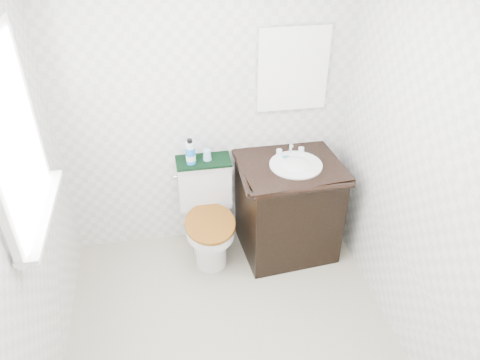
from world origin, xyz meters
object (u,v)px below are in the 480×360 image
object	(u,v)px
vanity	(288,205)
cup	(207,155)
toilet	(208,217)
mouthwash_bottle	(190,152)
trash_bin	(272,239)

from	to	relation	value
vanity	cup	world-z (taller)	vanity
cup	toilet	bearing A→B (deg)	-104.13
mouthwash_bottle	cup	distance (m)	0.14
trash_bin	mouthwash_bottle	xyz separation A→B (m)	(-0.59, 0.24, 0.74)
vanity	cup	size ratio (longest dim) A/B	11.15
trash_bin	mouthwash_bottle	size ratio (longest dim) A/B	1.57
toilet	cup	bearing A→B (deg)	75.87
vanity	trash_bin	size ratio (longest dim) A/B	2.88
mouthwash_bottle	cup	bearing A→B (deg)	13.26
vanity	cup	distance (m)	0.76
trash_bin	cup	xyz separation A→B (m)	(-0.47, 0.27, 0.69)
cup	vanity	bearing A→B (deg)	-17.41
vanity	toilet	bearing A→B (deg)	174.20
toilet	vanity	world-z (taller)	vanity
toilet	cup	world-z (taller)	cup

